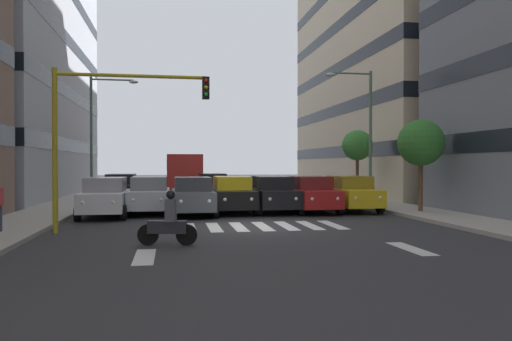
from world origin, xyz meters
TOP-DOWN VIEW (x-y plane):
  - ground_plane at (0.00, 0.00)m, footprint 180.00×180.00m
  - sidewalk_left at (-8.48, 0.00)m, footprint 2.77×90.00m
  - sidewalk_right at (8.48, 0.00)m, footprint 2.77×90.00m
  - building_left_block_0 at (-15.33, -19.69)m, footprint 10.96×23.66m
  - crosswalk_markings at (0.00, 0.00)m, footprint 6.75×2.80m
  - lane_arrow_0 at (-3.54, 5.50)m, footprint 0.50×2.20m
  - lane_arrow_1 at (3.54, 5.50)m, footprint 0.50×2.20m
  - car_0 at (-5.75, -5.12)m, footprint 2.02×4.44m
  - car_1 at (-3.69, -4.88)m, footprint 2.02×4.44m
  - car_2 at (-1.88, -5.14)m, footprint 2.02×4.44m
  - car_3 at (0.06, -5.20)m, footprint 2.02×4.44m
  - car_4 at (1.94, -4.44)m, footprint 2.02×4.44m
  - car_5 at (3.88, -5.46)m, footprint 2.02×4.44m
  - car_6 at (5.72, -4.35)m, footprint 2.02×4.44m
  - car_row2_0 at (5.83, -12.31)m, footprint 2.02×4.44m
  - car_row2_1 at (0.38, -12.75)m, footprint 2.02×4.44m
  - bus_behind_traffic at (1.94, -22.02)m, footprint 2.78×10.50m
  - motorcycle_with_rider at (2.97, 3.83)m, footprint 1.69×0.44m
  - traffic_light_gantry at (5.15, 0.73)m, footprint 5.20×0.36m
  - street_lamp_left at (-7.29, -7.30)m, footprint 2.58×0.28m
  - street_lamp_right at (7.24, -13.50)m, footprint 2.89×0.28m
  - street_tree_0 at (-8.44, -3.22)m, footprint 2.13×2.13m
  - street_tree_1 at (-8.24, -10.64)m, footprint 1.85×1.85m

SIDE VIEW (x-z plane):
  - ground_plane at x=0.00m, z-range 0.00..0.00m
  - crosswalk_markings at x=0.00m, z-range 0.00..0.01m
  - lane_arrow_0 at x=-3.54m, z-range 0.00..0.01m
  - lane_arrow_1 at x=3.54m, z-range 0.00..0.01m
  - sidewalk_left at x=-8.48m, z-range 0.00..0.15m
  - sidewalk_right at x=8.48m, z-range 0.00..0.15m
  - motorcycle_with_rider at x=2.97m, z-range -0.14..1.43m
  - car_0 at x=-5.75m, z-range 0.03..1.75m
  - car_1 at x=-3.69m, z-range 0.03..1.75m
  - car_2 at x=-1.88m, z-range 0.03..1.75m
  - car_3 at x=0.06m, z-range 0.03..1.75m
  - car_4 at x=1.94m, z-range 0.03..1.75m
  - car_5 at x=3.88m, z-range 0.03..1.75m
  - car_6 at x=5.72m, z-range 0.03..1.75m
  - car_row2_0 at x=5.83m, z-range 0.03..1.75m
  - car_row2_1 at x=0.38m, z-range 0.03..1.75m
  - bus_behind_traffic at x=1.94m, z-range 0.36..3.36m
  - street_tree_0 at x=-8.44m, z-range 1.17..5.38m
  - street_tree_1 at x=-8.24m, z-range 1.31..5.53m
  - traffic_light_gantry at x=5.15m, z-range 1.01..6.51m
  - street_lamp_left at x=-7.29m, z-range 0.91..8.06m
  - street_lamp_right at x=7.24m, z-range 0.96..8.43m
  - building_left_block_0 at x=-15.33m, z-range 0.00..26.00m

